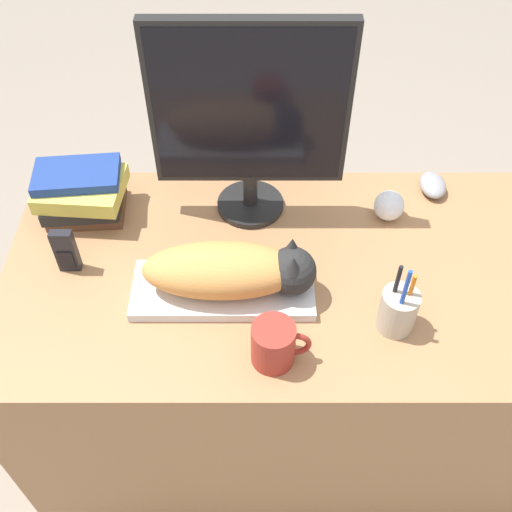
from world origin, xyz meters
The scene contains 10 objects.
desk centered at (0.00, 0.35, 0.37)m, with size 1.35×0.69×0.73m.
keyboard centered at (-0.15, 0.27, 0.75)m, with size 0.41×0.16×0.02m.
cat centered at (-0.12, 0.27, 0.82)m, with size 0.38×0.14×0.13m.
monitor centered at (-0.09, 0.56, 1.02)m, with size 0.45×0.17×0.51m.
computer_mouse centered at (0.39, 0.62, 0.75)m, with size 0.07×0.10×0.04m.
coffee_mug centered at (-0.04, 0.10, 0.79)m, with size 0.13×0.09×0.10m.
pen_cup centered at (0.22, 0.19, 0.79)m, with size 0.08×0.08×0.20m.
baseball centered at (0.26, 0.52, 0.77)m, with size 0.08×0.08×0.08m.
phone centered at (-0.51, 0.35, 0.79)m, with size 0.05×0.02×0.12m.
book_stack centered at (-0.51, 0.54, 0.80)m, with size 0.22×0.18×0.13m.
Camera 1 is at (-0.08, -0.57, 1.80)m, focal length 42.00 mm.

